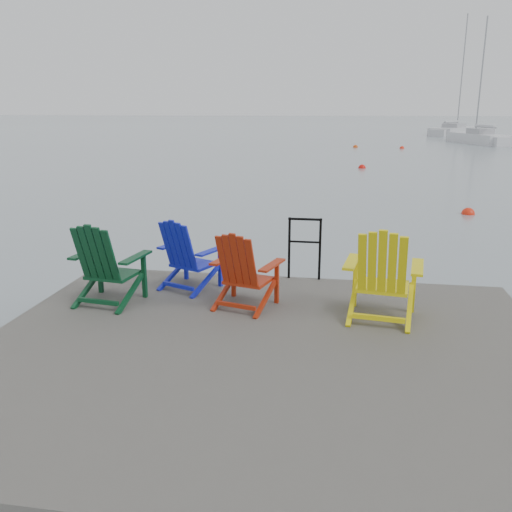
% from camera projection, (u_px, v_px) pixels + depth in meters
% --- Properties ---
extents(ground, '(400.00, 400.00, 0.00)m').
position_uv_depth(ground, '(261.00, 392.00, 5.72)').
color(ground, gray).
rests_on(ground, ground).
extents(dock, '(6.00, 5.00, 1.40)m').
position_uv_depth(dock, '(261.00, 362.00, 5.62)').
color(dock, '#282624').
rests_on(dock, ground).
extents(handrail, '(0.48, 0.04, 0.90)m').
position_uv_depth(handrail, '(305.00, 242.00, 7.73)').
color(handrail, black).
rests_on(handrail, dock).
extents(chair_green, '(0.92, 0.86, 1.05)m').
position_uv_depth(chair_green, '(106.00, 263.00, 6.75)').
color(chair_green, '#0A381C').
rests_on(chair_green, dock).
extents(chair_blue, '(0.95, 0.91, 0.98)m').
position_uv_depth(chair_blue, '(188.00, 254.00, 7.31)').
color(chair_blue, '#111AB4').
rests_on(chair_blue, dock).
extents(chair_red, '(0.90, 0.86, 0.97)m').
position_uv_depth(chair_red, '(244.00, 270.00, 6.62)').
color(chair_red, '#99220B').
rests_on(chair_red, dock).
extents(chair_yellow, '(0.97, 0.91, 1.11)m').
position_uv_depth(chair_yellow, '(383.00, 274.00, 6.21)').
color(chair_yellow, yellow).
rests_on(chair_yellow, dock).
extents(sailboat_near, '(3.89, 7.57, 10.26)m').
position_uv_depth(sailboat_near, '(477.00, 139.00, 45.28)').
color(sailboat_near, silver).
rests_on(sailboat_near, ground).
extents(sailboat_mid, '(6.85, 9.24, 12.74)m').
position_uv_depth(sailboat_mid, '(455.00, 131.00, 59.60)').
color(sailboat_mid, silver).
rests_on(sailboat_mid, ground).
extents(buoy_a, '(0.37, 0.37, 0.37)m').
position_uv_depth(buoy_a, '(468.00, 214.00, 15.26)').
color(buoy_a, red).
rests_on(buoy_a, ground).
extents(buoy_b, '(0.37, 0.37, 0.37)m').
position_uv_depth(buoy_b, '(362.00, 168.00, 26.81)').
color(buoy_b, red).
rests_on(buoy_b, ground).
extents(buoy_c, '(0.35, 0.35, 0.35)m').
position_uv_depth(buoy_c, '(402.00, 148.00, 39.68)').
color(buoy_c, red).
rests_on(buoy_c, ground).
extents(buoy_d, '(0.37, 0.37, 0.37)m').
position_uv_depth(buoy_d, '(355.00, 147.00, 40.84)').
color(buoy_d, '#C2400B').
rests_on(buoy_d, ground).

